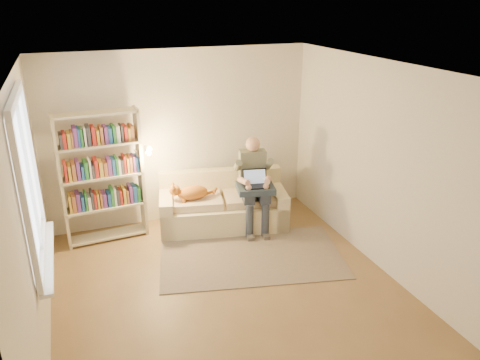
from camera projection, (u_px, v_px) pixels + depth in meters
name	position (u px, v px, depth m)	size (l,w,h in m)	color
floor	(231.00, 293.00, 5.54)	(4.50, 4.50, 0.00)	brown
ceiling	(229.00, 71.00, 4.58)	(4.00, 4.50, 0.02)	white
wall_left	(30.00, 222.00, 4.40)	(0.02, 4.50, 2.60)	silver
wall_right	(384.00, 170.00, 5.71)	(0.02, 4.50, 2.60)	silver
wall_back	(180.00, 137.00, 7.01)	(4.00, 0.02, 2.60)	silver
wall_front	(343.00, 318.00, 3.10)	(4.00, 0.02, 2.60)	silver
window	(36.00, 205.00, 4.57)	(0.12, 1.52, 1.69)	white
sofa	(223.00, 207.00, 7.10)	(2.01, 1.21, 0.80)	beige
person	(254.00, 179.00, 6.85)	(0.50, 0.68, 1.38)	gray
cat	(192.00, 192.00, 6.81)	(0.69, 0.33, 0.25)	orange
blanket	(254.00, 188.00, 6.76)	(0.53, 0.43, 0.09)	#263442
laptop	(254.00, 182.00, 6.73)	(0.40, 0.35, 0.29)	black
bookshelf	(102.00, 171.00, 6.41)	(1.26, 0.36, 1.88)	beige
rug	(251.00, 256.00, 6.31)	(2.42, 1.43, 0.01)	gray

